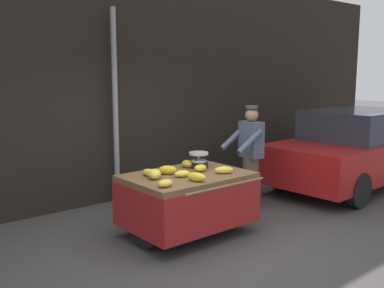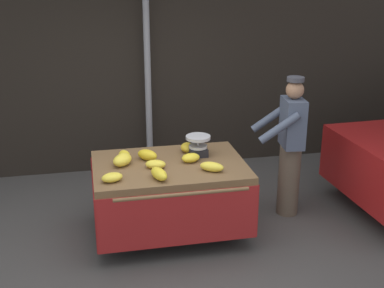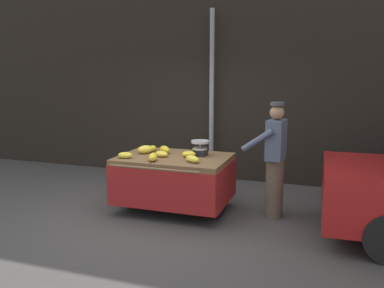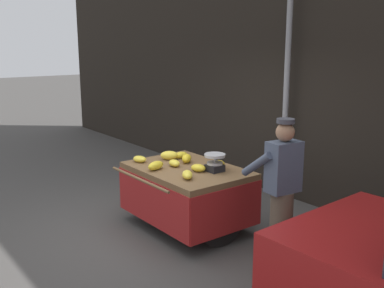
# 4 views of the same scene
# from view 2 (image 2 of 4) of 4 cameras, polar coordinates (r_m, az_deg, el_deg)

# --- Properties ---
(ground_plane) EXTENTS (60.00, 60.00, 0.00)m
(ground_plane) POSITION_cam_2_polar(r_m,az_deg,el_deg) (5.59, -3.26, -12.22)
(ground_plane) COLOR #423F3D
(back_wall) EXTENTS (16.00, 0.24, 4.04)m
(back_wall) POSITION_cam_2_polar(r_m,az_deg,el_deg) (7.46, -6.77, 12.34)
(back_wall) COLOR black
(back_wall) RESTS_ON ground
(street_pole) EXTENTS (0.09, 0.09, 3.28)m
(street_pole) POSITION_cam_2_polar(r_m,az_deg,el_deg) (7.24, -4.99, 9.14)
(street_pole) COLOR gray
(street_pole) RESTS_ON ground
(banana_cart) EXTENTS (1.68, 1.37, 0.86)m
(banana_cart) POSITION_cam_2_polar(r_m,az_deg,el_deg) (5.70, -2.50, -4.29)
(banana_cart) COLOR brown
(banana_cart) RESTS_ON ground
(weighing_scale) EXTENTS (0.28, 0.28, 0.24)m
(weighing_scale) POSITION_cam_2_polar(r_m,az_deg,el_deg) (5.80, 0.68, -0.19)
(weighing_scale) COLOR black
(weighing_scale) RESTS_ON banana_cart
(banana_bunch_0) EXTENTS (0.27, 0.27, 0.12)m
(banana_bunch_0) POSITION_cam_2_polar(r_m,az_deg,el_deg) (5.71, -4.99, -1.22)
(banana_bunch_0) COLOR gold
(banana_bunch_0) RESTS_ON banana_cart
(banana_bunch_1) EXTENTS (0.14, 0.24, 0.10)m
(banana_bunch_1) POSITION_cam_2_polar(r_m,az_deg,el_deg) (5.76, -7.54, -1.26)
(banana_bunch_1) COLOR yellow
(banana_bunch_1) RESTS_ON banana_cart
(banana_bunch_2) EXTENTS (0.24, 0.20, 0.10)m
(banana_bunch_2) POSITION_cam_2_polar(r_m,az_deg,el_deg) (5.64, -0.15, -1.54)
(banana_bunch_2) COLOR yellow
(banana_bunch_2) RESTS_ON banana_cart
(banana_bunch_3) EXTENTS (0.29, 0.25, 0.10)m
(banana_bunch_3) POSITION_cam_2_polar(r_m,az_deg,el_deg) (5.40, 2.22, -2.54)
(banana_bunch_3) COLOR yellow
(banana_bunch_3) RESTS_ON banana_cart
(banana_bunch_4) EXTENTS (0.25, 0.19, 0.09)m
(banana_bunch_4) POSITION_cam_2_polar(r_m,az_deg,el_deg) (5.48, -4.08, -2.26)
(banana_bunch_4) COLOR yellow
(banana_bunch_4) RESTS_ON banana_cart
(banana_bunch_5) EXTENTS (0.16, 0.21, 0.11)m
(banana_bunch_5) POSITION_cam_2_polar(r_m,az_deg,el_deg) (5.93, -0.51, -0.39)
(banana_bunch_5) COLOR gold
(banana_bunch_5) RESTS_ON banana_cart
(banana_bunch_6) EXTENTS (0.24, 0.19, 0.09)m
(banana_bunch_6) POSITION_cam_2_polar(r_m,az_deg,el_deg) (5.20, -8.88, -3.69)
(banana_bunch_6) COLOR yellow
(banana_bunch_6) RESTS_ON banana_cart
(banana_bunch_7) EXTENTS (0.29, 0.30, 0.13)m
(banana_bunch_7) POSITION_cam_2_polar(r_m,az_deg,el_deg) (5.59, -7.76, -1.76)
(banana_bunch_7) COLOR yellow
(banana_bunch_7) RESTS_ON banana_cart
(banana_bunch_8) EXTENTS (0.20, 0.30, 0.12)m
(banana_bunch_8) POSITION_cam_2_polar(r_m,az_deg,el_deg) (5.20, -3.69, -3.33)
(banana_bunch_8) COLOR yellow
(banana_bunch_8) RESTS_ON banana_cart
(vendor_person) EXTENTS (0.61, 0.56, 1.71)m
(vendor_person) POSITION_cam_2_polar(r_m,az_deg,el_deg) (6.20, 10.84, -0.30)
(vendor_person) COLOR brown
(vendor_person) RESTS_ON ground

